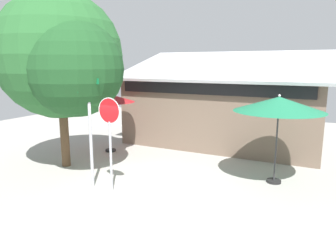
{
  "coord_description": "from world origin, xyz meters",
  "views": [
    {
      "loc": [
        4.85,
        -8.03,
        3.63
      ],
      "look_at": [
        0.2,
        1.2,
        1.6
      ],
      "focal_mm": 33.81,
      "sensor_mm": 36.0,
      "label": 1
    }
  ],
  "objects_px": {
    "street_sign_post": "(90,122)",
    "patio_umbrella_forest_green_center": "(279,105)",
    "patio_umbrella_crimson_left": "(109,99)",
    "stop_sign": "(110,127)",
    "shade_tree": "(63,59)"
  },
  "relations": [
    {
      "from": "patio_umbrella_forest_green_center",
      "to": "patio_umbrella_crimson_left",
      "type": "bearing_deg",
      "value": 174.61
    },
    {
      "from": "street_sign_post",
      "to": "patio_umbrella_forest_green_center",
      "type": "bearing_deg",
      "value": 29.76
    },
    {
      "from": "patio_umbrella_crimson_left",
      "to": "stop_sign",
      "type": "bearing_deg",
      "value": -52.65
    },
    {
      "from": "stop_sign",
      "to": "patio_umbrella_forest_green_center",
      "type": "distance_m",
      "value": 5.01
    },
    {
      "from": "street_sign_post",
      "to": "patio_umbrella_forest_green_center",
      "type": "xyz_separation_m",
      "value": [
        4.85,
        2.77,
        0.48
      ]
    },
    {
      "from": "stop_sign",
      "to": "patio_umbrella_crimson_left",
      "type": "distance_m",
      "value": 4.34
    },
    {
      "from": "patio_umbrella_crimson_left",
      "to": "shade_tree",
      "type": "xyz_separation_m",
      "value": [
        0.05,
        -2.44,
        1.56
      ]
    },
    {
      "from": "street_sign_post",
      "to": "stop_sign",
      "type": "height_order",
      "value": "street_sign_post"
    },
    {
      "from": "patio_umbrella_crimson_left",
      "to": "shade_tree",
      "type": "relative_size",
      "value": 0.41
    },
    {
      "from": "street_sign_post",
      "to": "patio_umbrella_forest_green_center",
      "type": "height_order",
      "value": "street_sign_post"
    },
    {
      "from": "street_sign_post",
      "to": "patio_umbrella_crimson_left",
      "type": "relative_size",
      "value": 1.31
    },
    {
      "from": "patio_umbrella_crimson_left",
      "to": "patio_umbrella_forest_green_center",
      "type": "relative_size",
      "value": 0.91
    },
    {
      "from": "street_sign_post",
      "to": "stop_sign",
      "type": "relative_size",
      "value": 1.2
    },
    {
      "from": "shade_tree",
      "to": "street_sign_post",
      "type": "bearing_deg",
      "value": -27.82
    },
    {
      "from": "patio_umbrella_forest_green_center",
      "to": "shade_tree",
      "type": "xyz_separation_m",
      "value": [
        -6.68,
        -1.8,
        1.35
      ]
    }
  ]
}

